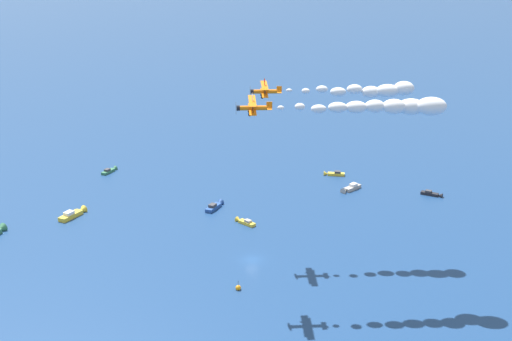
{
  "coord_description": "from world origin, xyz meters",
  "views": [
    {
      "loc": [
        -76.3,
        -97.19,
        63.06
      ],
      "look_at": [
        0.69,
        -0.49,
        20.49
      ],
      "focal_mm": 44.57,
      "sensor_mm": 36.0,
      "label": 1
    }
  ],
  "objects_px": {
    "motorboat_inshore": "(433,194)",
    "motorboat_far_stbd": "(350,188)",
    "motorboat_outer_ring_b": "(244,222)",
    "marker_buoy": "(238,288)",
    "motorboat_outer_ring_c": "(215,206)",
    "motorboat_outer_ring_a": "(74,214)",
    "biplane_wingman": "(264,91)",
    "wingwalker_wingman": "(264,81)",
    "motorboat_offshore": "(110,171)",
    "biplane_lead": "(252,107)",
    "motorboat_near_centre": "(333,174)",
    "wingwalker_lead": "(252,96)"
  },
  "relations": [
    {
      "from": "motorboat_inshore",
      "to": "wingwalker_lead",
      "type": "distance_m",
      "value": 78.07
    },
    {
      "from": "motorboat_outer_ring_c",
      "to": "wingwalker_wingman",
      "type": "distance_m",
      "value": 43.97
    },
    {
      "from": "motorboat_outer_ring_c",
      "to": "biplane_wingman",
      "type": "bearing_deg",
      "value": -97.21
    },
    {
      "from": "wingwalker_lead",
      "to": "motorboat_outer_ring_a",
      "type": "bearing_deg",
      "value": 105.13
    },
    {
      "from": "motorboat_far_stbd",
      "to": "motorboat_offshore",
      "type": "bearing_deg",
      "value": 129.04
    },
    {
      "from": "motorboat_far_stbd",
      "to": "biplane_wingman",
      "type": "bearing_deg",
      "value": -164.84
    },
    {
      "from": "motorboat_outer_ring_b",
      "to": "wingwalker_lead",
      "type": "relative_size",
      "value": 3.85
    },
    {
      "from": "motorboat_offshore",
      "to": "wingwalker_lead",
      "type": "distance_m",
      "value": 88.61
    },
    {
      "from": "motorboat_inshore",
      "to": "motorboat_outer_ring_a",
      "type": "height_order",
      "value": "motorboat_outer_ring_a"
    },
    {
      "from": "motorboat_outer_ring_b",
      "to": "biplane_wingman",
      "type": "distance_m",
      "value": 36.59
    },
    {
      "from": "motorboat_inshore",
      "to": "motorboat_outer_ring_b",
      "type": "relative_size",
      "value": 1.01
    },
    {
      "from": "motorboat_offshore",
      "to": "biplane_lead",
      "type": "relative_size",
      "value": 0.9
    },
    {
      "from": "motorboat_offshore",
      "to": "wingwalker_lead",
      "type": "bearing_deg",
      "value": -95.59
    },
    {
      "from": "motorboat_far_stbd",
      "to": "motorboat_offshore",
      "type": "relative_size",
      "value": 1.21
    },
    {
      "from": "motorboat_near_centre",
      "to": "motorboat_far_stbd",
      "type": "relative_size",
      "value": 0.76
    },
    {
      "from": "motorboat_outer_ring_a",
      "to": "wingwalker_wingman",
      "type": "xyz_separation_m",
      "value": [
        27.91,
        -41.59,
        36.73
      ]
    },
    {
      "from": "motorboat_offshore",
      "to": "motorboat_outer_ring_c",
      "type": "xyz_separation_m",
      "value": [
        8.53,
        -43.32,
        0.08
      ]
    },
    {
      "from": "motorboat_near_centre",
      "to": "motorboat_inshore",
      "type": "distance_m",
      "value": 30.31
    },
    {
      "from": "motorboat_offshore",
      "to": "motorboat_outer_ring_c",
      "type": "height_order",
      "value": "motorboat_outer_ring_c"
    },
    {
      "from": "motorboat_inshore",
      "to": "motorboat_outer_ring_c",
      "type": "xyz_separation_m",
      "value": [
        -51.7,
        29.77,
        0.1
      ]
    },
    {
      "from": "wingwalker_lead",
      "to": "wingwalker_wingman",
      "type": "xyz_separation_m",
      "value": [
        13.24,
        12.67,
        -0.76
      ]
    },
    {
      "from": "motorboat_inshore",
      "to": "motorboat_far_stbd",
      "type": "bearing_deg",
      "value": 130.93
    },
    {
      "from": "motorboat_near_centre",
      "to": "motorboat_outer_ring_b",
      "type": "relative_size",
      "value": 0.95
    },
    {
      "from": "biplane_lead",
      "to": "biplane_wingman",
      "type": "bearing_deg",
      "value": 43.74
    },
    {
      "from": "motorboat_far_stbd",
      "to": "motorboat_outer_ring_a",
      "type": "bearing_deg",
      "value": 155.77
    },
    {
      "from": "motorboat_near_centre",
      "to": "motorboat_outer_ring_a",
      "type": "xyz_separation_m",
      "value": [
        -73.34,
        18.71,
        0.16
      ]
    },
    {
      "from": "motorboat_outer_ring_c",
      "to": "marker_buoy",
      "type": "relative_size",
      "value": 3.42
    },
    {
      "from": "motorboat_outer_ring_b",
      "to": "wingwalker_wingman",
      "type": "xyz_separation_m",
      "value": [
        -2.96,
        -11.13,
        36.92
      ]
    },
    {
      "from": "motorboat_outer_ring_a",
      "to": "motorboat_outer_ring_c",
      "type": "distance_m",
      "value": 35.74
    },
    {
      "from": "motorboat_near_centre",
      "to": "motorboat_outer_ring_a",
      "type": "relative_size",
      "value": 0.67
    },
    {
      "from": "motorboat_outer_ring_b",
      "to": "marker_buoy",
      "type": "distance_m",
      "value": 32.23
    },
    {
      "from": "marker_buoy",
      "to": "wingwalker_wingman",
      "type": "xyz_separation_m",
      "value": [
        17.65,
        13.66,
        36.98
      ]
    },
    {
      "from": "motorboat_near_centre",
      "to": "motorboat_outer_ring_b",
      "type": "height_order",
      "value": "motorboat_near_centre"
    },
    {
      "from": "wingwalker_wingman",
      "to": "marker_buoy",
      "type": "bearing_deg",
      "value": -142.26
    },
    {
      "from": "motorboat_inshore",
      "to": "wingwalker_wingman",
      "type": "distance_m",
      "value": 66.34
    },
    {
      "from": "motorboat_near_centre",
      "to": "motorboat_inshore",
      "type": "relative_size",
      "value": 0.94
    },
    {
      "from": "motorboat_outer_ring_a",
      "to": "wingwalker_wingman",
      "type": "distance_m",
      "value": 62.11
    },
    {
      "from": "motorboat_offshore",
      "to": "wingwalker_lead",
      "type": "relative_size",
      "value": 4.02
    },
    {
      "from": "wingwalker_lead",
      "to": "biplane_wingman",
      "type": "xyz_separation_m",
      "value": [
        13.35,
        12.8,
        -2.9
      ]
    },
    {
      "from": "motorboat_offshore",
      "to": "wingwalker_wingman",
      "type": "height_order",
      "value": "wingwalker_wingman"
    },
    {
      "from": "motorboat_outer_ring_b",
      "to": "motorboat_outer_ring_c",
      "type": "xyz_separation_m",
      "value": [
        0.14,
        12.71,
        0.11
      ]
    },
    {
      "from": "motorboat_outer_ring_c",
      "to": "motorboat_outer_ring_b",
      "type": "bearing_deg",
      "value": -90.64
    },
    {
      "from": "motorboat_offshore",
      "to": "marker_buoy",
      "type": "relative_size",
      "value": 2.93
    },
    {
      "from": "motorboat_offshore",
      "to": "motorboat_outer_ring_a",
      "type": "distance_m",
      "value": 34.04
    },
    {
      "from": "motorboat_outer_ring_a",
      "to": "marker_buoy",
      "type": "relative_size",
      "value": 4.01
    },
    {
      "from": "biplane_wingman",
      "to": "motorboat_offshore",
      "type": "bearing_deg",
      "value": 94.72
    },
    {
      "from": "motorboat_outer_ring_c",
      "to": "motorboat_far_stbd",
      "type": "bearing_deg",
      "value": -19.16
    },
    {
      "from": "motorboat_offshore",
      "to": "motorboat_outer_ring_a",
      "type": "xyz_separation_m",
      "value": [
        -22.48,
        -25.56,
        0.17
      ]
    },
    {
      "from": "wingwalker_lead",
      "to": "motorboat_outer_ring_c",
      "type": "bearing_deg",
      "value": 65.88
    },
    {
      "from": "motorboat_outer_ring_a",
      "to": "biplane_wingman",
      "type": "relative_size",
      "value": 1.23
    }
  ]
}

